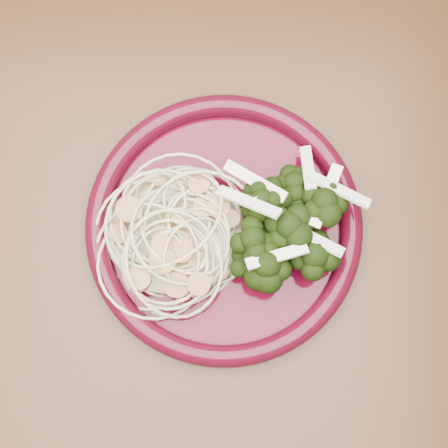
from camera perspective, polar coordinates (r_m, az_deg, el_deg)
dining_table at (r=0.71m, az=8.15°, el=-6.50°), size 1.20×0.80×0.75m
dinner_plate at (r=0.60m, az=0.00°, el=-0.19°), size 0.31×0.31×0.02m
spaghetti_pile at (r=0.59m, az=-4.40°, el=-0.76°), size 0.16×0.14×0.03m
scallop_cluster at (r=0.56m, az=-4.67°, el=-0.09°), size 0.14×0.14×0.04m
broccoli_pile at (r=0.58m, az=5.44°, el=1.21°), size 0.12×0.17×0.05m
onion_garnish at (r=0.55m, az=5.76°, el=1.95°), size 0.08×0.11×0.06m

